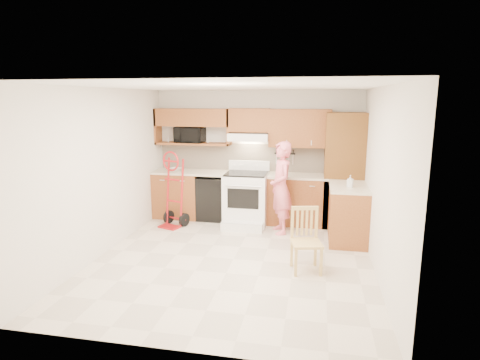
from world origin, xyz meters
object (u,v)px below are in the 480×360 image
(range, at_px, (246,195))
(person, at_px, (281,188))
(hand_truck, at_px, (172,193))
(dining_chair, at_px, (306,241))
(microwave, at_px, (190,135))

(range, distance_m, person, 0.78)
(range, bearing_deg, hand_truck, -165.18)
(hand_truck, bearing_deg, range, 34.51)
(range, height_order, dining_chair, range)
(microwave, height_order, range, microwave)
(hand_truck, bearing_deg, dining_chair, -11.74)
(dining_chair, bearing_deg, microwave, 122.72)
(range, height_order, person, person)
(hand_truck, xyz_separation_m, dining_chair, (2.50, -1.53, -0.20))
(microwave, distance_m, hand_truck, 1.28)
(dining_chair, bearing_deg, person, 94.43)
(range, bearing_deg, person, -24.52)
(range, height_order, hand_truck, hand_truck)
(hand_truck, distance_m, dining_chair, 2.93)
(range, relative_size, person, 0.72)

